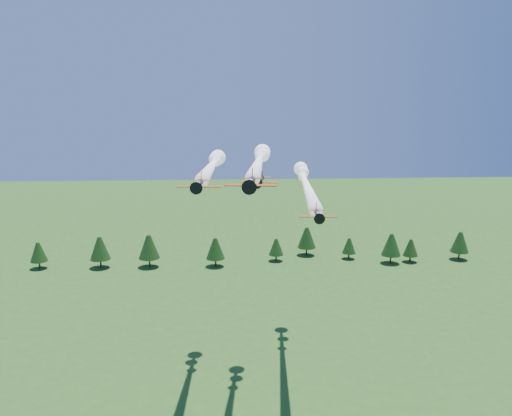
{
  "coord_description": "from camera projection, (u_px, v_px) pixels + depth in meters",
  "views": [
    {
      "loc": [
        -6.22,
        -96.41,
        64.24
      ],
      "look_at": [
        -0.68,
        0.0,
        43.56
      ],
      "focal_mm": 40.0,
      "sensor_mm": 36.0,
      "label": 1
    }
  ],
  "objects": [
    {
      "name": "plane_slot",
      "position": [
        260.0,
        180.0,
        105.76
      ],
      "size": [
        7.22,
        7.94,
        2.52
      ],
      "rotation": [
        0.0,
        0.0,
        -0.21
      ],
      "color": "black",
      "rests_on": "ground"
    },
    {
      "name": "plane_left",
      "position": [
        212.0,
        165.0,
        123.94
      ],
      "size": [
        8.79,
        45.17,
        3.7
      ],
      "rotation": [
        0.0,
        0.0,
        -0.08
      ],
      "color": "black",
      "rests_on": "ground"
    },
    {
      "name": "treeline",
      "position": [
        259.0,
        246.0,
        209.68
      ],
      "size": [
        161.62,
        19.15,
        11.91
      ],
      "color": "#382314",
      "rests_on": "ground"
    },
    {
      "name": "plane_lead",
      "position": [
        259.0,
        161.0,
        115.69
      ],
      "size": [
        10.67,
        47.44,
        3.7
      ],
      "rotation": [
        0.0,
        0.0,
        -0.11
      ],
      "color": "black",
      "rests_on": "ground"
    },
    {
      "name": "plane_right",
      "position": [
        306.0,
        183.0,
        131.41
      ],
      "size": [
        9.51,
        59.64,
        3.7
      ],
      "rotation": [
        0.0,
        0.0,
        -0.08
      ],
      "color": "black",
      "rests_on": "ground"
    }
  ]
}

